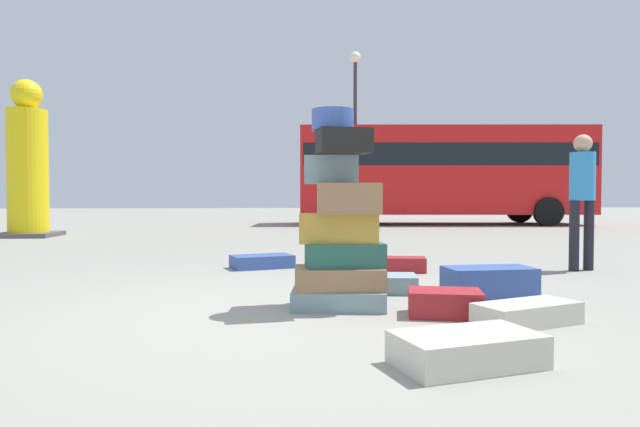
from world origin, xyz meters
name	(u,v)px	position (x,y,z in m)	size (l,w,h in m)	color
ground_plane	(281,314)	(0.00, 0.00, 0.00)	(80.00, 80.00, 0.00)	gray
suitcase_tower	(340,232)	(0.49, 0.22, 0.63)	(0.81, 0.62, 1.63)	gray
suitcase_maroon_right_side	(445,303)	(1.26, -0.16, 0.10)	(0.55, 0.38, 0.20)	maroon
suitcase_cream_foreground_far	(467,350)	(0.99, -1.40, 0.09)	(0.78, 0.44, 0.18)	beige
suitcase_slate_foreground_near	(377,283)	(0.94, 0.94, 0.08)	(0.74, 0.42, 0.17)	gray
suitcase_navy_upright_blue	(489,282)	(1.91, 0.59, 0.14)	(0.79, 0.41, 0.27)	#334F99
suitcase_navy_left_side	(262,262)	(-0.21, 2.83, 0.08)	(0.76, 0.43, 0.17)	#334F99
suitcase_maroon_white_trunk	(396,264)	(1.44, 2.34, 0.09)	(0.70, 0.32, 0.18)	maroon
suitcase_cream_behind_tower	(527,314)	(1.76, -0.50, 0.08)	(0.77, 0.34, 0.16)	beige
person_bearded_onlooker	(582,189)	(3.76, 2.25, 1.01)	(0.34, 0.30, 1.69)	black
yellow_dummy_statue	(28,167)	(-5.67, 8.83, 1.58)	(1.22, 1.22, 3.58)	yellow
parked_bus	(442,169)	(5.51, 13.66, 1.83)	(9.53, 3.35, 3.15)	red
lamp_post	(355,111)	(2.59, 13.66, 3.72)	(0.36, 0.36, 5.64)	#333338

